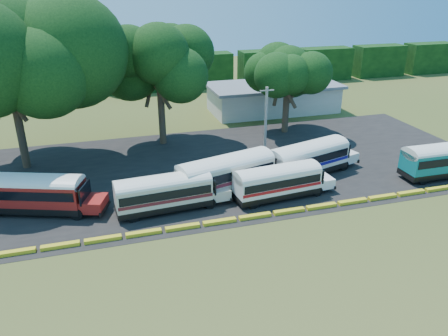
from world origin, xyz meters
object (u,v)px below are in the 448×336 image
object	(u,v)px
bus_white_red	(279,180)
bus_teal	(447,158)
bus_red	(35,191)
bus_cream_west	(166,191)
tree_west	(5,51)

from	to	relation	value
bus_white_red	bus_teal	xyz separation A→B (m)	(17.46, -0.33, 0.21)
bus_teal	bus_red	bearing A→B (deg)	175.24
bus_cream_west	bus_white_red	bearing A→B (deg)	-7.18
bus_cream_west	bus_teal	bearing A→B (deg)	-5.68
bus_white_red	tree_west	xyz separation A→B (m)	(-22.21, 13.86, 9.98)
bus_red	bus_teal	xyz separation A→B (m)	(37.68, -3.65, 0.02)
bus_red	bus_white_red	distance (m)	20.49
bus_teal	tree_west	bearing A→B (deg)	161.09
bus_white_red	tree_west	size ratio (longest dim) A/B	0.56
bus_white_red	bus_teal	bearing A→B (deg)	-6.35
bus_teal	bus_cream_west	bearing A→B (deg)	178.85
bus_red	bus_white_red	xyz separation A→B (m)	(20.22, -3.32, -0.19)
bus_cream_west	tree_west	xyz separation A→B (m)	(-12.33, 13.27, 9.92)
tree_west	bus_cream_west	bearing A→B (deg)	-47.12
bus_white_red	bus_teal	distance (m)	17.46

